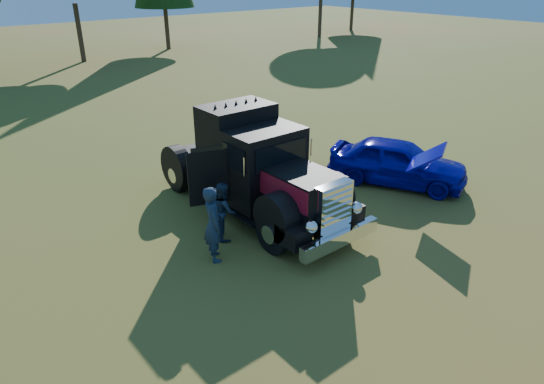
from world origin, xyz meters
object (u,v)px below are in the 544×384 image
Objects in this scene: spectator_near at (213,224)px; spectator_far at (223,211)px; hotrod_coupe at (398,162)px; diamond_t_truck at (256,170)px.

spectator_far is (0.77, 0.73, -0.18)m from spectator_near.
spectator_near is at bearing 151.88° from spectator_far.
hotrod_coupe is at bearing -68.40° from spectator_near.
diamond_t_truck is 1.80m from spectator_far.
spectator_near is at bearing -179.56° from hotrod_coupe.
diamond_t_truck is 4.58× the size of spectator_far.
hotrod_coupe is 7.17m from spectator_near.
spectator_far is at bearing 173.98° from hotrod_coupe.
hotrod_coupe reaches higher than spectator_far.
spectator_far is (-1.59, -0.67, -0.50)m from diamond_t_truck.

